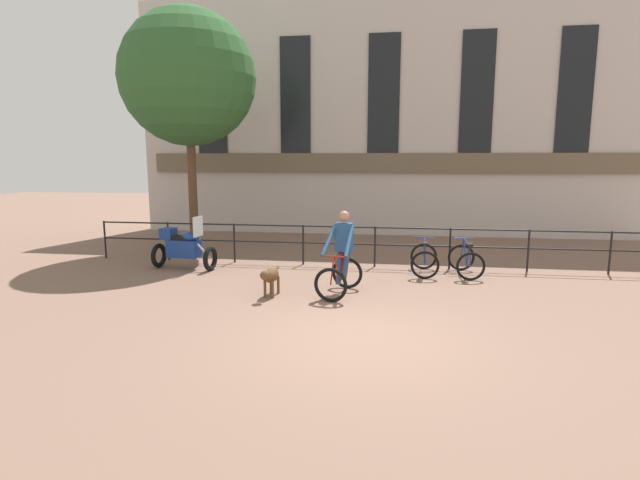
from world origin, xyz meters
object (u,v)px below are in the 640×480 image
object	(u,v)px
parked_bicycle_mid_left	(466,261)
dog	(270,276)
parked_bicycle_near_lamp	(424,259)
cyclist_with_bike	(341,257)
parked_motorcycle	(183,247)

from	to	relation	value
parked_bicycle_mid_left	dog	bearing A→B (deg)	26.39
parked_bicycle_near_lamp	cyclist_with_bike	bearing A→B (deg)	49.99
cyclist_with_bike	parked_bicycle_mid_left	xyz separation A→B (m)	(2.76, 2.03, -0.41)
dog	cyclist_with_bike	bearing A→B (deg)	24.03
dog	parked_bicycle_mid_left	size ratio (longest dim) A/B	0.80
parked_motorcycle	parked_bicycle_mid_left	distance (m)	6.95
dog	parked_bicycle_near_lamp	size ratio (longest dim) A/B	0.83
cyclist_with_bike	dog	size ratio (longest dim) A/B	1.82
parked_motorcycle	parked_bicycle_mid_left	size ratio (longest dim) A/B	1.41
dog	parked_motorcycle	xyz separation A→B (m)	(-2.79, 2.14, 0.14)
parked_motorcycle	cyclist_with_bike	bearing A→B (deg)	-105.05
dog	parked_motorcycle	bearing A→B (deg)	148.43
dog	parked_bicycle_near_lamp	distance (m)	4.03
cyclist_with_bike	parked_bicycle_near_lamp	xyz separation A→B (m)	(1.79, 2.03, -0.41)
parked_motorcycle	parked_bicycle_mid_left	xyz separation A→B (m)	(6.94, 0.34, -0.20)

